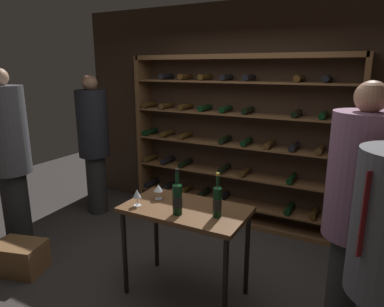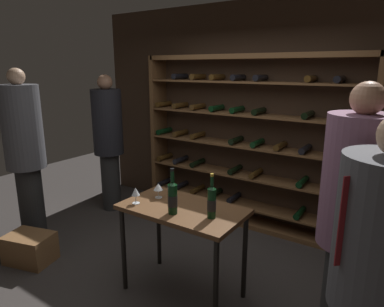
# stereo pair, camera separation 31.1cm
# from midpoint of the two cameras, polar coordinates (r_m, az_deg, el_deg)

# --- Properties ---
(ground_plane) EXTENTS (9.61, 9.61, 0.00)m
(ground_plane) POSITION_cam_midpoint_polar(r_m,az_deg,el_deg) (3.55, -0.04, -20.86)
(ground_plane) COLOR #383330
(back_wall) EXTENTS (5.05, 0.10, 2.85)m
(back_wall) POSITION_cam_midpoint_polar(r_m,az_deg,el_deg) (4.56, 12.81, 6.11)
(back_wall) COLOR #3D2B1E
(back_wall) RESTS_ON ground
(wine_rack) EXTENTS (2.94, 0.32, 2.20)m
(wine_rack) POSITION_cam_midpoint_polar(r_m,az_deg,el_deg) (4.45, 10.89, 1.65)
(wine_rack) COLOR brown
(wine_rack) RESTS_ON ground
(tasting_table) EXTENTS (1.08, 0.61, 0.86)m
(tasting_table) POSITION_cam_midpoint_polar(r_m,az_deg,el_deg) (3.05, 1.39, -10.77)
(tasting_table) COLOR brown
(tasting_table) RESTS_ON ground
(person_guest_blue_shirt) EXTENTS (0.42, 0.42, 1.95)m
(person_guest_blue_shirt) POSITION_cam_midpoint_polar(r_m,az_deg,el_deg) (4.95, -12.11, 2.70)
(person_guest_blue_shirt) COLOR #292929
(person_guest_blue_shirt) RESTS_ON ground
(person_guest_khaki) EXTENTS (0.51, 0.51, 1.84)m
(person_guest_khaki) POSITION_cam_midpoint_polar(r_m,az_deg,el_deg) (2.21, 32.82, -16.27)
(person_guest_khaki) COLOR #323232
(person_guest_khaki) RESTS_ON ground
(person_host_in_suit) EXTENTS (0.44, 0.44, 2.04)m
(person_host_in_suit) POSITION_cam_midpoint_polar(r_m,az_deg,el_deg) (4.36, -24.40, 0.91)
(person_host_in_suit) COLOR #262626
(person_host_in_suit) RESTS_ON ground
(person_bystander_dark_jacket) EXTENTS (0.46, 0.46, 1.96)m
(person_bystander_dark_jacket) POSITION_cam_midpoint_polar(r_m,az_deg,el_deg) (2.67, 28.52, -8.63)
(person_bystander_dark_jacket) COLOR #2B2B2B
(person_bystander_dark_jacket) RESTS_ON ground
(wine_crate) EXTENTS (0.55, 0.46, 0.31)m
(wine_crate) POSITION_cam_midpoint_polar(r_m,az_deg,el_deg) (4.11, -23.49, -14.36)
(wine_crate) COLOR brown
(wine_crate) RESTS_ON ground
(wine_bottle_red_label) EXTENTS (0.07, 0.07, 0.38)m
(wine_bottle_red_label) POSITION_cam_midpoint_polar(r_m,az_deg,el_deg) (2.77, 6.56, -8.10)
(wine_bottle_red_label) COLOR black
(wine_bottle_red_label) RESTS_ON tasting_table
(wine_bottle_gold_foil) EXTENTS (0.08, 0.08, 0.39)m
(wine_bottle_gold_foil) POSITION_cam_midpoint_polar(r_m,az_deg,el_deg) (2.83, -0.11, -7.42)
(wine_bottle_gold_foil) COLOR black
(wine_bottle_gold_foil) RESTS_ON tasting_table
(wine_glass_stemmed_left) EXTENTS (0.09, 0.09, 0.14)m
(wine_glass_stemmed_left) POSITION_cam_midpoint_polar(r_m,az_deg,el_deg) (3.18, -2.87, -5.73)
(wine_glass_stemmed_left) COLOR silver
(wine_glass_stemmed_left) RESTS_ON tasting_table
(wine_glass_stemmed_right) EXTENTS (0.07, 0.07, 0.15)m
(wine_glass_stemmed_right) POSITION_cam_midpoint_polar(r_m,az_deg,el_deg) (3.06, -6.55, -6.51)
(wine_glass_stemmed_right) COLOR silver
(wine_glass_stemmed_right) RESTS_ON tasting_table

